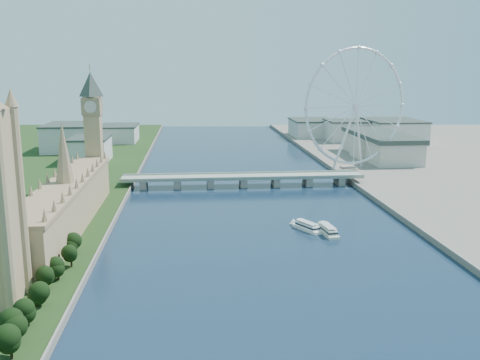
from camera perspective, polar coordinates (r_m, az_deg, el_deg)
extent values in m
plane|color=#1C3A51|center=(210.30, 8.59, -18.38)|extent=(2000.00, 2000.00, 0.00)
cube|color=tan|center=(366.65, -17.97, -2.75)|extent=(24.00, 200.00, 28.00)
cone|color=#937A59|center=(359.70, -18.33, 2.82)|extent=(12.00, 12.00, 40.00)
cube|color=tan|center=(465.82, -15.30, 3.66)|extent=(13.00, 13.00, 80.00)
cube|color=#937A59|center=(462.65, -15.52, 7.59)|extent=(15.00, 15.00, 14.00)
pyramid|color=#2D3833|center=(461.68, -15.71, 11.05)|extent=(20.02, 20.02, 20.00)
cube|color=gray|center=(488.15, 0.33, 0.33)|extent=(220.00, 22.00, 2.00)
cube|color=gray|center=(488.96, -10.23, -0.41)|extent=(6.00, 20.00, 7.50)
cube|color=gray|center=(487.17, -6.71, -0.35)|extent=(6.00, 20.00, 7.50)
cube|color=gray|center=(487.22, -3.18, -0.28)|extent=(6.00, 20.00, 7.50)
cube|color=gray|center=(489.11, 0.33, -0.22)|extent=(6.00, 20.00, 7.50)
cube|color=gray|center=(492.83, 3.80, -0.15)|extent=(6.00, 20.00, 7.50)
cube|color=gray|center=(498.33, 7.21, -0.09)|extent=(6.00, 20.00, 7.50)
cube|color=gray|center=(505.55, 10.54, -0.02)|extent=(6.00, 20.00, 7.50)
torus|color=silver|center=(557.82, 12.26, 7.66)|extent=(113.60, 39.12, 118.60)
cylinder|color=silver|center=(557.82, 12.26, 7.66)|extent=(7.25, 6.61, 6.00)
cube|color=gray|center=(574.23, 11.40, 1.37)|extent=(14.00, 10.00, 2.00)
cube|color=beige|center=(623.35, -15.68, 3.08)|extent=(40.00, 60.00, 26.00)
cube|color=beige|center=(718.34, -17.56, 4.31)|extent=(60.00, 80.00, 32.00)
cube|color=beige|center=(788.54, -12.76, 4.82)|extent=(50.00, 70.00, 22.00)
cube|color=beige|center=(794.20, 11.44, 5.14)|extent=(60.00, 60.00, 28.00)
cube|color=beige|center=(794.63, 16.02, 4.99)|extent=(70.00, 90.00, 30.00)
cube|color=beige|center=(842.02, 7.66, 5.49)|extent=(60.00, 80.00, 24.00)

